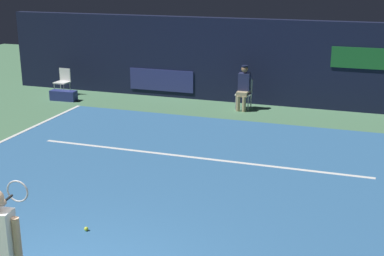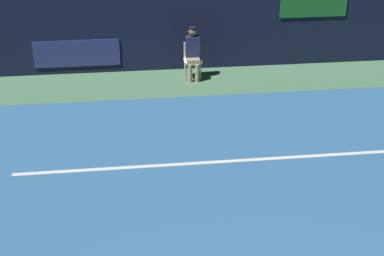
{
  "view_description": "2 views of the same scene",
  "coord_description": "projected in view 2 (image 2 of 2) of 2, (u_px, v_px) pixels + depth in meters",
  "views": [
    {
      "loc": [
        3.48,
        -4.85,
        4.1
      ],
      "look_at": [
        0.25,
        4.76,
        1.02
      ],
      "focal_mm": 49.81,
      "sensor_mm": 36.0,
      "label": 1
    },
    {
      "loc": [
        -1.76,
        -3.49,
        5.18
      ],
      "look_at": [
        -0.66,
        5.14,
        1.04
      ],
      "focal_mm": 53.9,
      "sensor_mm": 36.0,
      "label": 2
    }
  ],
  "objects": [
    {
      "name": "back_wall",
      "position": [
        188.0,
        20.0,
        14.97
      ],
      "size": [
        16.57,
        0.33,
        2.6
      ],
      "color": "#141933",
      "rests_on": "ground"
    },
    {
      "name": "line_service",
      "position": [
        223.0,
        162.0,
        10.7
      ],
      "size": [
        7.63,
        0.1,
        0.01
      ],
      "primitive_type": "cube",
      "color": "white",
      "rests_on": "court_surface"
    },
    {
      "name": "line_judge_on_chair",
      "position": [
        193.0,
        53.0,
        14.44
      ],
      "size": [
        0.45,
        0.54,
        1.32
      ],
      "color": "white",
      "rests_on": "ground"
    },
    {
      "name": "court_surface",
      "position": [
        242.0,
        215.0,
        9.14
      ],
      "size": [
        9.79,
        10.01,
        0.01
      ],
      "primitive_type": "cube",
      "color": "#336699",
      "rests_on": "ground"
    },
    {
      "name": "ground_plane",
      "position": [
        242.0,
        215.0,
        9.14
      ],
      "size": [
        31.63,
        31.63,
        0.0
      ],
      "primitive_type": "plane",
      "color": "#4C7A56"
    }
  ]
}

